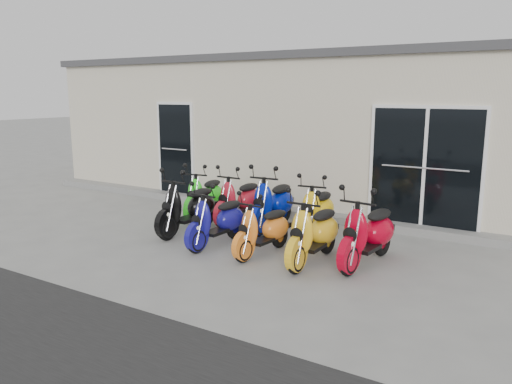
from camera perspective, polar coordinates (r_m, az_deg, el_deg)
ground at (r=8.75m, az=-2.05°, el=-5.48°), size 80.00×80.00×0.00m
building at (r=13.07m, az=10.64°, el=7.05°), size 14.00×6.00×3.20m
roof_cap at (r=13.06m, az=10.91°, el=14.42°), size 14.20×6.20×0.16m
front_step at (r=10.42m, az=4.07°, el=-2.33°), size 14.00×0.40×0.15m
door_left at (r=12.11m, az=-9.14°, el=5.16°), size 1.07×0.08×2.22m
door_right at (r=9.46m, az=18.74°, el=3.01°), size 2.02×0.08×2.22m
scooter_front_black at (r=9.11m, az=-7.78°, el=-0.88°), size 0.63×1.69×1.24m
scooter_front_blue at (r=8.32m, az=-4.45°, el=-2.36°), size 0.65×1.56×1.13m
scooter_front_orange_a at (r=7.83m, az=0.84°, el=-3.45°), size 0.69×1.49×1.06m
scooter_front_orange_b at (r=7.48m, az=6.66°, el=-3.65°), size 0.61×1.64×1.21m
scooter_front_red at (r=7.52m, az=12.74°, el=-3.58°), size 0.80×1.76×1.26m
scooter_back_green at (r=10.26m, az=-5.90°, el=0.30°), size 0.80×1.64×1.16m
scooter_back_red at (r=9.75m, az=-1.94°, el=-0.14°), size 0.59×1.61×1.18m
scooter_back_blue at (r=9.29m, az=1.96°, el=-0.44°), size 0.76×1.77×1.27m
scooter_back_yellow at (r=8.97m, az=7.07°, el=-1.27°), size 0.77×1.65×1.17m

